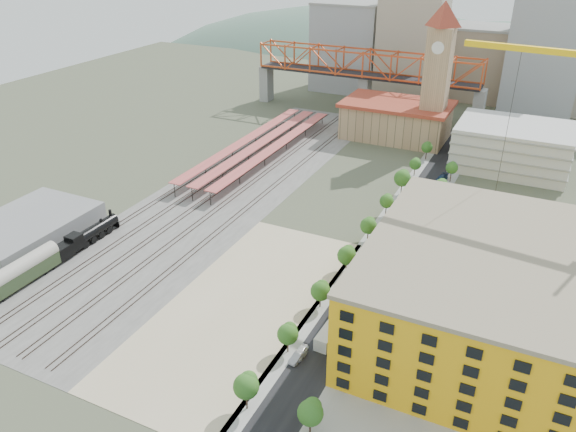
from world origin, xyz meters
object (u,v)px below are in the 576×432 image
at_px(coach, 19,273).
at_px(construction_building, 493,295).
at_px(locomotive, 86,237).
at_px(site_trailer_a, 331,332).
at_px(site_trailer_d, 370,271).
at_px(clock_tower, 439,62).
at_px(car_0, 301,352).
at_px(site_trailer_b, 345,310).
at_px(site_trailer_c, 363,281).

bearing_deg(coach, construction_building, 15.83).
height_order(locomotive, site_trailer_a, locomotive).
height_order(construction_building, coach, construction_building).
distance_m(coach, site_trailer_a, 67.33).
bearing_deg(site_trailer_d, site_trailer_a, -93.26).
distance_m(clock_tower, car_0, 123.25).
bearing_deg(site_trailer_b, clock_tower, 82.75).
xyz_separation_m(coach, site_trailer_a, (66.00, 13.18, -1.94)).
relative_size(coach, car_0, 4.71).
bearing_deg(coach, clock_tower, 65.30).
relative_size(site_trailer_d, car_0, 2.20).
bearing_deg(construction_building, site_trailer_b, -168.18).
bearing_deg(coach, site_trailer_c, 25.69).
bearing_deg(clock_tower, site_trailer_d, -84.91).
relative_size(site_trailer_c, car_0, 2.38).
relative_size(locomotive, site_trailer_b, 2.70).
distance_m(locomotive, coach, 19.47).
height_order(locomotive, coach, coach).
xyz_separation_m(construction_building, site_trailer_a, (-26.00, -12.91, -8.06)).
bearing_deg(construction_building, clock_tower, 108.78).
bearing_deg(site_trailer_b, site_trailer_a, -101.59).
relative_size(clock_tower, car_0, 12.44).
height_order(locomotive, site_trailer_d, locomotive).
bearing_deg(site_trailer_d, clock_tower, 91.84).
relative_size(clock_tower, site_trailer_a, 5.28).
relative_size(coach, site_trailer_a, 2.00).
bearing_deg(clock_tower, site_trailer_b, -85.66).
xyz_separation_m(clock_tower, locomotive, (-58.00, -106.63, -26.49)).
height_order(locomotive, site_trailer_c, locomotive).
bearing_deg(clock_tower, locomotive, -118.54).
distance_m(locomotive, site_trailer_c, 67.14).
bearing_deg(clock_tower, construction_building, -71.22).
bearing_deg(locomotive, coach, -90.00).
xyz_separation_m(locomotive, site_trailer_b, (66.00, 1.20, -1.00)).
xyz_separation_m(construction_building, site_trailer_b, (-26.00, -5.44, -8.21)).
bearing_deg(site_trailer_c, site_trailer_b, -91.47).
bearing_deg(coach, site_trailer_a, 11.29).
distance_m(clock_tower, site_trailer_a, 116.44).
distance_m(construction_building, car_0, 36.25).
height_order(clock_tower, site_trailer_a, clock_tower).
xyz_separation_m(site_trailer_b, site_trailer_c, (0.00, 11.11, 0.17)).
relative_size(coach, site_trailer_b, 2.25).
bearing_deg(construction_building, site_trailer_a, -153.60).
distance_m(coach, car_0, 63.35).
bearing_deg(site_trailer_d, site_trailer_b, -93.26).
bearing_deg(clock_tower, car_0, -87.61).
bearing_deg(site_trailer_a, site_trailer_b, 91.96).
bearing_deg(coach, site_trailer_b, 17.37).
relative_size(clock_tower, locomotive, 2.20).
xyz_separation_m(construction_building, locomotive, (-92.00, -6.64, -7.21)).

